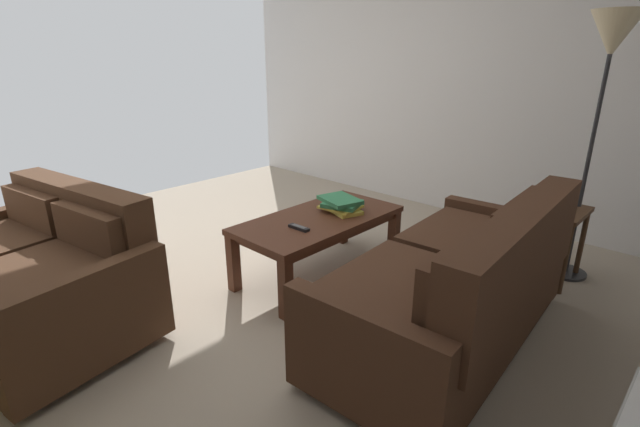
{
  "coord_description": "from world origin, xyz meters",
  "views": [
    {
      "loc": [
        1.81,
        2.35,
        1.57
      ],
      "look_at": [
        0.21,
        0.85,
        0.79
      ],
      "focal_mm": 25.5,
      "sensor_mm": 36.0,
      "label": 1
    }
  ],
  "objects": [
    {
      "name": "ground_plane",
      "position": [
        0.0,
        0.0,
        -0.0
      ],
      "size": [
        4.89,
        5.2,
        0.01
      ],
      "primitive_type": "cube",
      "color": "tan"
    },
    {
      "name": "end_table",
      "position": [
        -1.51,
        1.47,
        0.44
      ],
      "size": [
        0.44,
        0.44,
        0.54
      ],
      "color": "#472D1C",
      "rests_on": "ground"
    },
    {
      "name": "book_stack",
      "position": [
        -0.61,
        0.3,
        0.51
      ],
      "size": [
        0.31,
        0.36,
        0.1
      ],
      "color": "#E0CC4C",
      "rests_on": "coffee_table"
    },
    {
      "name": "coffee_mug",
      "position": [
        -1.46,
        1.43,
        0.59
      ],
      "size": [
        0.1,
        0.08,
        0.1
      ],
      "color": "#334C8C",
      "rests_on": "end_table"
    },
    {
      "name": "loveseat_near",
      "position": [
        1.22,
        -0.45,
        0.36
      ],
      "size": [
        1.1,
        1.55,
        0.83
      ],
      "color": "black",
      "rests_on": "ground"
    },
    {
      "name": "floor_lamp",
      "position": [
        -1.67,
        1.6,
        1.54
      ],
      "size": [
        0.31,
        0.31,
        1.82
      ],
      "color": "#262628",
      "rests_on": "ground"
    },
    {
      "name": "tv_remote",
      "position": [
        -0.14,
        0.33,
        0.47
      ],
      "size": [
        0.05,
        0.16,
        0.02
      ],
      "color": "black",
      "rests_on": "coffee_table"
    },
    {
      "name": "wall_left",
      "position": [
        -2.45,
        0.0,
        1.4
      ],
      "size": [
        0.12,
        5.2,
        2.8
      ],
      "primitive_type": "cube",
      "color": "silver",
      "rests_on": "ground"
    },
    {
      "name": "coffee_table",
      "position": [
        -0.4,
        0.26,
        0.39
      ],
      "size": [
        1.24,
        0.61,
        0.46
      ],
      "color": "#4C2819",
      "rests_on": "ground"
    },
    {
      "name": "sofa_main",
      "position": [
        -0.31,
        1.4,
        0.37
      ],
      "size": [
        1.81,
        0.94,
        0.86
      ],
      "color": "black",
      "rests_on": "ground"
    }
  ]
}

